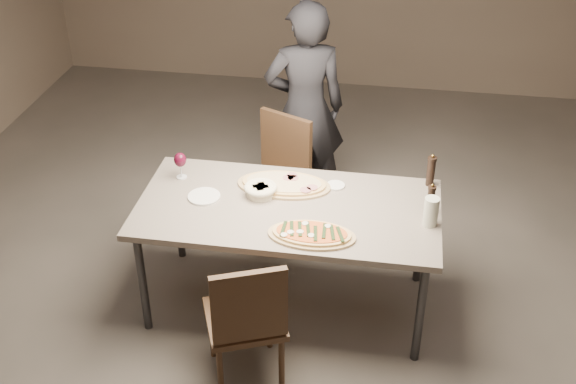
% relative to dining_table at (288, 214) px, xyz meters
% --- Properties ---
extents(room, '(7.00, 7.00, 7.00)m').
position_rel_dining_table_xyz_m(room, '(0.00, 0.00, 0.71)').
color(room, '#5E5851').
rests_on(room, ground).
extents(dining_table, '(1.80, 0.90, 0.75)m').
position_rel_dining_table_xyz_m(dining_table, '(0.00, 0.00, 0.00)').
color(dining_table, gray).
rests_on(dining_table, ground).
extents(zucchini_pizza, '(0.50, 0.27, 0.05)m').
position_rel_dining_table_xyz_m(zucchini_pizza, '(0.18, -0.28, 0.07)').
color(zucchini_pizza, tan).
rests_on(zucchini_pizza, dining_table).
extents(ham_pizza, '(0.58, 0.32, 0.04)m').
position_rel_dining_table_xyz_m(ham_pizza, '(-0.06, 0.22, 0.07)').
color(ham_pizza, tan).
rests_on(ham_pizza, dining_table).
extents(bread_basket, '(0.20, 0.20, 0.07)m').
position_rel_dining_table_xyz_m(bread_basket, '(-0.18, 0.09, 0.10)').
color(bread_basket, beige).
rests_on(bread_basket, dining_table).
extents(oil_dish, '(0.12, 0.12, 0.01)m').
position_rel_dining_table_xyz_m(oil_dish, '(0.26, 0.27, 0.06)').
color(oil_dish, white).
rests_on(oil_dish, dining_table).
extents(pepper_mill_left, '(0.06, 0.06, 0.22)m').
position_rel_dining_table_xyz_m(pepper_mill_left, '(0.83, 0.38, 0.16)').
color(pepper_mill_left, black).
rests_on(pepper_mill_left, dining_table).
extents(pepper_mill_right, '(0.05, 0.05, 0.19)m').
position_rel_dining_table_xyz_m(pepper_mill_right, '(0.83, 0.08, 0.15)').
color(pepper_mill_right, black).
rests_on(pepper_mill_right, dining_table).
extents(carafe, '(0.09, 0.09, 0.18)m').
position_rel_dining_table_xyz_m(carafe, '(0.83, -0.05, 0.15)').
color(carafe, silver).
rests_on(carafe, dining_table).
extents(wine_glass, '(0.08, 0.08, 0.18)m').
position_rel_dining_table_xyz_m(wine_glass, '(-0.72, 0.21, 0.18)').
color(wine_glass, silver).
rests_on(wine_glass, dining_table).
extents(side_plate, '(0.20, 0.20, 0.01)m').
position_rel_dining_table_xyz_m(side_plate, '(-0.52, 0.01, 0.06)').
color(side_plate, white).
rests_on(side_plate, dining_table).
extents(chair_near, '(0.54, 0.54, 0.88)m').
position_rel_dining_table_xyz_m(chair_near, '(-0.11, -0.71, -0.20)').
color(chair_near, '#3D2919').
rests_on(chair_near, ground).
extents(chair_far, '(0.57, 0.57, 0.91)m').
position_rel_dining_table_xyz_m(chair_far, '(-0.20, 0.77, -0.18)').
color(chair_far, '#3D2919').
rests_on(chair_far, ground).
extents(diner, '(0.68, 0.54, 1.63)m').
position_rel_dining_table_xyz_m(diner, '(-0.07, 1.19, 0.12)').
color(diner, black).
rests_on(diner, ground).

